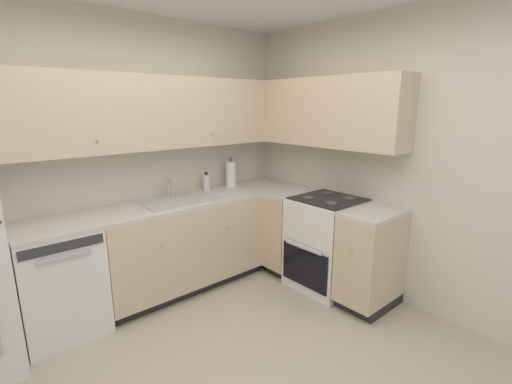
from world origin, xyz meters
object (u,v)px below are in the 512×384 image
object	(u,v)px
oven_range	(327,242)
paper_towel_roll	(231,174)
soap_bottle	(206,182)
dishwasher	(59,281)

from	to	relation	value
oven_range	paper_towel_roll	size ratio (longest dim) A/B	3.06
soap_bottle	paper_towel_roll	distance (m)	0.32
paper_towel_roll	oven_range	bearing A→B (deg)	-70.80
paper_towel_roll	dishwasher	bearing A→B (deg)	-175.03
dishwasher	soap_bottle	distance (m)	1.64
soap_bottle	paper_towel_roll	size ratio (longest dim) A/B	0.58
dishwasher	paper_towel_roll	bearing A→B (deg)	4.97
dishwasher	paper_towel_roll	distance (m)	1.95
oven_range	soap_bottle	bearing A→B (deg)	122.08
soap_bottle	paper_towel_roll	bearing A→B (deg)	-3.66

